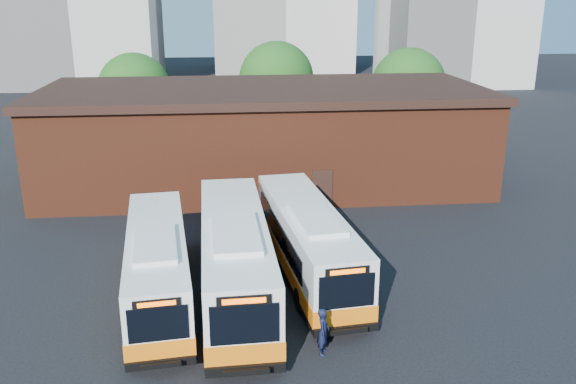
{
  "coord_description": "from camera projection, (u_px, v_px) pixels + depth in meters",
  "views": [
    {
      "loc": [
        -2.45,
        -19.7,
        12.0
      ],
      "look_at": [
        0.08,
        5.11,
        3.97
      ],
      "focal_mm": 38.0,
      "sensor_mm": 36.0,
      "label": 1
    }
  ],
  "objects": [
    {
      "name": "bus_west",
      "position": [
        158.0,
        268.0,
        24.96
      ],
      "size": [
        3.52,
        11.5,
        3.09
      ],
      "rotation": [
        0.0,
        0.0,
        0.11
      ],
      "color": "white",
      "rests_on": "ground"
    },
    {
      "name": "tree_mid",
      "position": [
        277.0,
        79.0,
        53.41
      ],
      "size": [
        6.56,
        6.56,
        8.36
      ],
      "color": "#382314",
      "rests_on": "ground"
    },
    {
      "name": "tree_east",
      "position": [
        408.0,
        85.0,
        51.7
      ],
      "size": [
        6.24,
        6.24,
        7.96
      ],
      "color": "#382314",
      "rests_on": "ground"
    },
    {
      "name": "ground",
      "position": [
        300.0,
        336.0,
        22.57
      ],
      "size": [
        220.0,
        220.0,
        0.0
      ],
      "primitive_type": "plane",
      "color": "black"
    },
    {
      "name": "transit_worker",
      "position": [
        323.0,
        332.0,
        21.21
      ],
      "size": [
        0.59,
        0.73,
        1.74
      ],
      "primitive_type": "imported",
      "rotation": [
        0.0,
        0.0,
        1.26
      ],
      "color": "black",
      "rests_on": "ground"
    },
    {
      "name": "bus_midwest",
      "position": [
        235.0,
        260.0,
        25.22
      ],
      "size": [
        3.07,
        12.89,
        3.49
      ],
      "rotation": [
        0.0,
        0.0,
        0.03
      ],
      "color": "white",
      "rests_on": "ground"
    },
    {
      "name": "depot_building",
      "position": [
        264.0,
        134.0,
        40.51
      ],
      "size": [
        28.6,
        12.6,
        6.4
      ],
      "color": "#5F2816",
      "rests_on": "ground"
    },
    {
      "name": "bus_mideast",
      "position": [
        308.0,
        243.0,
        27.21
      ],
      "size": [
        3.77,
        12.14,
        3.26
      ],
      "rotation": [
        0.0,
        0.0,
        0.11
      ],
      "color": "white",
      "rests_on": "ground"
    },
    {
      "name": "tree_west",
      "position": [
        135.0,
        89.0,
        50.49
      ],
      "size": [
        6.0,
        6.0,
        7.65
      ],
      "color": "#382314",
      "rests_on": "ground"
    }
  ]
}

